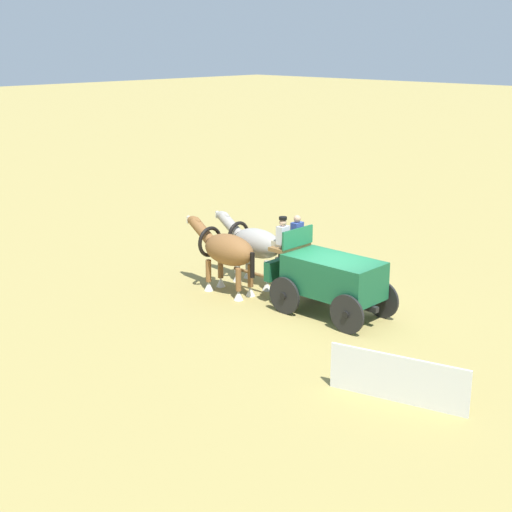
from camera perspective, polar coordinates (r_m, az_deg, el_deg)
name	(u,v)px	position (r m, az deg, el deg)	size (l,w,h in m)	color
ground_plane	(332,315)	(22.05, 5.84, -4.53)	(220.00, 220.00, 0.00)	#9E8C4C
show_wagon	(329,276)	(21.75, 5.59, -1.52)	(5.72, 1.92, 2.75)	#195B38
draft_horse_near	(226,251)	(23.50, -2.30, 0.42)	(2.99, 1.03, 2.26)	brown
draft_horse_off	(254,244)	(24.41, -0.14, 0.93)	(2.98, 1.00, 2.21)	#9E998E
sponsor_banner	(398,379)	(17.03, 10.78, -9.21)	(3.20, 0.06, 1.10)	silver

